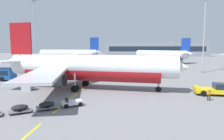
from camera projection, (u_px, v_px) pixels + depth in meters
ground at (179, 75)px, 54.37m from camera, size 400.00×400.00×0.00m
apron_paint_markings at (98, 76)px, 53.04m from camera, size 8.00×94.23×0.01m
airliner_foreground at (88, 67)px, 35.50m from camera, size 34.82×34.40×12.20m
pushback_tug at (216, 89)px, 31.33m from camera, size 6.26×3.68×2.08m
airliner_mid_left at (69, 54)px, 103.78m from camera, size 35.93×35.49×12.59m
airliner_far_right at (161, 55)px, 101.41m from camera, size 29.42×27.31×11.85m
baggage_train at (34, 107)px, 23.37m from camera, size 10.57×7.45×1.14m
ground_crew_worker at (209, 94)px, 27.96m from camera, size 0.67×0.44×1.76m
uld_cargo_container at (27, 86)px, 34.75m from camera, size 1.80×1.76×1.60m
apron_light_mast_near at (35, 25)px, 78.83m from camera, size 1.80×1.80×26.68m
apron_light_mast_far at (205, 24)px, 57.38m from camera, size 1.80×1.80×22.62m
terminal_satellite at (155, 49)px, 177.68m from camera, size 88.18×21.34×13.29m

